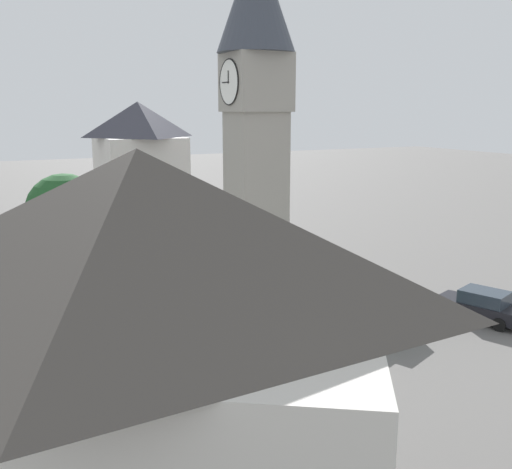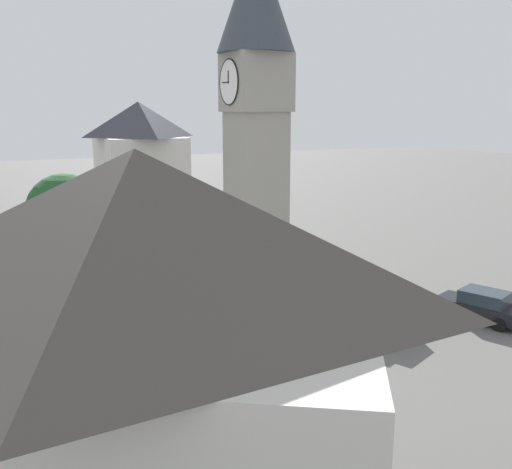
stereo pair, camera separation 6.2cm
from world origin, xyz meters
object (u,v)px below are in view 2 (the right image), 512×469
at_px(pedestrian, 79,362).
at_px(tree, 65,213).
at_px(building_terrace_right, 141,166).
at_px(clock_tower, 256,100).
at_px(car_silver_kerb, 383,318).
at_px(car_white_side, 482,306).
at_px(car_blue_kerb, 280,245).
at_px(building_shop_left, 145,380).
at_px(car_red_corner, 287,266).

distance_m(pedestrian, tree, 11.71).
xyz_separation_m(tree, building_terrace_right, (15.58, -8.36, 0.74)).
bearing_deg(clock_tower, car_silver_kerb, -145.15).
height_order(pedestrian, building_terrace_right, building_terrace_right).
distance_m(clock_tower, tree, 11.82).
relative_size(car_silver_kerb, building_terrace_right, 0.42).
relative_size(clock_tower, building_terrace_right, 1.69).
height_order(clock_tower, car_white_side, clock_tower).
xyz_separation_m(car_blue_kerb, building_shop_left, (-24.10, 16.31, 4.01)).
xyz_separation_m(car_silver_kerb, tree, (11.77, 11.90, 3.92)).
xyz_separation_m(pedestrian, tree, (11.03, -1.43, 3.68)).
bearing_deg(car_blue_kerb, building_shop_left, 145.91).
bearing_deg(building_shop_left, car_white_side, -65.84).
height_order(clock_tower, car_blue_kerb, clock_tower).
relative_size(car_blue_kerb, tree, 0.66).
height_order(tree, building_shop_left, building_shop_left).
distance_m(clock_tower, car_red_corner, 11.39).
bearing_deg(car_silver_kerb, building_terrace_right, 7.36).
distance_m(car_red_corner, pedestrian, 16.40).
bearing_deg(building_shop_left, car_silver_kerb, -55.62).
bearing_deg(clock_tower, building_shop_left, 146.37).
height_order(car_white_side, pedestrian, pedestrian).
relative_size(car_silver_kerb, pedestrian, 2.64).
bearing_deg(building_shop_left, clock_tower, -33.63).
xyz_separation_m(car_white_side, building_shop_left, (-8.46, 18.86, 4.01)).
distance_m(car_silver_kerb, pedestrian, 13.35).
relative_size(car_red_corner, building_terrace_right, 0.39).
xyz_separation_m(clock_tower, car_silver_kerb, (-5.42, -3.77, -9.70)).
bearing_deg(car_white_side, tree, 53.86).
xyz_separation_m(car_white_side, building_terrace_right, (28.15, 8.85, 4.67)).
relative_size(car_blue_kerb, car_silver_kerb, 1.00).
xyz_separation_m(car_blue_kerb, building_terrace_right, (12.50, 6.31, 4.67)).
distance_m(car_white_side, building_terrace_right, 29.88).
bearing_deg(building_terrace_right, tree, 151.77).
xyz_separation_m(car_blue_kerb, car_red_corner, (-5.15, 2.37, 0.00)).
bearing_deg(car_red_corner, building_terrace_right, 12.60).
height_order(clock_tower, car_red_corner, clock_tower).
xyz_separation_m(pedestrian, building_shop_left, (-10.01, 0.21, 3.76)).
distance_m(car_red_corner, building_shop_left, 23.87).
bearing_deg(building_terrace_right, building_shop_left, 164.72).
relative_size(clock_tower, building_shop_left, 1.53).
relative_size(car_white_side, building_shop_left, 0.38).
bearing_deg(building_shop_left, building_terrace_right, -15.28).
height_order(car_white_side, tree, tree).
height_order(building_shop_left, building_terrace_right, building_terrace_right).
relative_size(car_silver_kerb, car_white_side, 1.00).
bearing_deg(car_red_corner, clock_tower, 135.59).
relative_size(pedestrian, building_shop_left, 0.14).
xyz_separation_m(car_blue_kerb, pedestrian, (-14.10, 16.11, 0.25)).
xyz_separation_m(car_red_corner, building_terrace_right, (17.66, 3.95, 4.67)).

